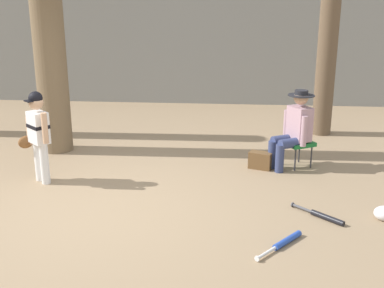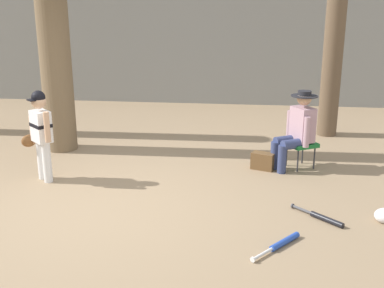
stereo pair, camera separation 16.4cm
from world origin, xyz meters
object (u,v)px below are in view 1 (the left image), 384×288
Objects in this scene: seated_spectator at (294,127)px; folding_stool at (298,144)px; tree_near_player at (48,33)px; young_ballplayer at (38,131)px; bat_blue_youth at (284,242)px; bat_black_composite at (323,216)px; handbag_beside_stool at (260,160)px.

folding_stool is at bearing 29.75° from seated_spectator.
tree_near_player is 4.36m from folding_stool.
bat_blue_youth is at bearing -25.59° from young_ballplayer.
bat_blue_youth is at bearing -99.70° from folding_stool.
bat_blue_youth is 0.86m from bat_black_composite.
tree_near_player is 4.19m from seated_spectator.
tree_near_player is at bearing 172.84° from folding_stool.
young_ballplayer is at bearing 166.89° from bat_black_composite.
folding_stool is at bearing 92.61° from bat_black_composite.
bat_blue_youth is (3.27, -1.56, -0.71)m from young_ballplayer.
bat_blue_youth and bat_black_composite have the same top height.
seated_spectator is (3.93, -0.55, -1.34)m from tree_near_player.
young_ballplayer reaches higher than seated_spectator.
young_ballplayer reaches higher than folding_stool.
tree_near_player reaches higher than folding_stool.
young_ballplayer is at bearing -165.51° from seated_spectator.
tree_near_player is 8.38× the size of bat_black_composite.
tree_near_player is at bearing 139.57° from bat_blue_youth.
tree_near_player is at bearing 171.99° from seated_spectator.
folding_stool is at bearing 14.50° from handbag_beside_stool.
folding_stool is 0.96× the size of bat_black_composite.
young_ballplayer is 3.84× the size of handbag_beside_stool.
young_ballplayer is (0.32, -1.49, -1.23)m from tree_near_player.
tree_near_player is at bearing 169.27° from handbag_beside_stool.
bat_blue_youth is at bearing -127.35° from bat_black_composite.
seated_spectator is (-0.09, -0.05, 0.28)m from folding_stool.
handbag_beside_stool is at bearing 14.95° from young_ballplayer.
seated_spectator is at bearing -8.01° from tree_near_player.
tree_near_player is 5.09m from bat_blue_youth.
handbag_beside_stool is at bearing -10.73° from tree_near_player.
bat_blue_youth is at bearing -97.97° from seated_spectator.
young_ballplayer is 2.29× the size of bat_black_composite.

